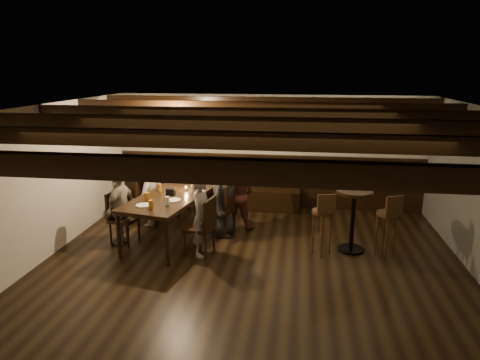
% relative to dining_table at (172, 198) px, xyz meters
% --- Properties ---
extents(room, '(7.00, 7.00, 7.00)m').
position_rel_dining_table_xyz_m(room, '(1.20, 0.85, 0.33)').
color(room, black).
rests_on(room, ground).
extents(dining_table, '(1.36, 2.31, 0.81)m').
position_rel_dining_table_xyz_m(dining_table, '(0.00, 0.00, 0.00)').
color(dining_table, black).
rests_on(dining_table, floor).
extents(chair_left_near, '(0.48, 0.48, 0.90)m').
position_rel_dining_table_xyz_m(chair_left_near, '(-0.62, 0.57, -0.47)').
color(chair_left_near, black).
rests_on(chair_left_near, floor).
extents(chair_left_far, '(0.49, 0.49, 0.91)m').
position_rel_dining_table_xyz_m(chair_left_far, '(-0.79, -0.31, -0.47)').
color(chair_left_far, black).
rests_on(chair_left_far, floor).
extents(chair_right_near, '(0.51, 0.51, 0.95)m').
position_rel_dining_table_xyz_m(chair_right_near, '(0.79, 0.31, -0.46)').
color(chair_right_near, black).
rests_on(chair_right_near, floor).
extents(chair_right_far, '(0.51, 0.51, 0.96)m').
position_rel_dining_table_xyz_m(chair_right_far, '(0.63, -0.57, -0.46)').
color(chair_right_far, black).
rests_on(chair_right_far, floor).
extents(person_bench_left, '(0.64, 0.48, 1.18)m').
position_rel_dining_table_xyz_m(person_bench_left, '(-0.72, 1.05, -0.16)').
color(person_bench_left, '#242526').
rests_on(person_bench_left, floor).
extents(person_bench_centre, '(0.50, 0.38, 1.25)m').
position_rel_dining_table_xyz_m(person_bench_centre, '(0.19, 1.03, -0.12)').
color(person_bench_centre, gray).
rests_on(person_bench_centre, floor).
extents(person_bench_right, '(0.72, 0.61, 1.32)m').
position_rel_dining_table_xyz_m(person_bench_right, '(1.05, 0.72, -0.09)').
color(person_bench_right, '#57271D').
rests_on(person_bench_right, floor).
extents(person_left_near, '(0.63, 0.92, 1.31)m').
position_rel_dining_table_xyz_m(person_left_near, '(-0.65, 0.58, -0.09)').
color(person_left_near, gray).
rests_on(person_left_near, floor).
extents(person_left_far, '(0.44, 0.79, 1.27)m').
position_rel_dining_table_xyz_m(person_left_far, '(-0.82, -0.31, -0.11)').
color(person_left_far, '#9E957F').
rests_on(person_left_far, floor).
extents(person_right_near, '(0.56, 0.75, 1.40)m').
position_rel_dining_table_xyz_m(person_right_near, '(0.82, 0.31, -0.05)').
color(person_right_near, black).
rests_on(person_right_near, floor).
extents(person_right_far, '(0.40, 0.53, 1.32)m').
position_rel_dining_table_xyz_m(person_right_far, '(0.65, -0.58, -0.09)').
color(person_right_far, gray).
rests_on(person_right_far, floor).
extents(pint_a, '(0.07, 0.07, 0.14)m').
position_rel_dining_table_xyz_m(pint_a, '(-0.15, 0.74, 0.14)').
color(pint_a, '#BF7219').
rests_on(pint_a, dining_table).
extents(pint_b, '(0.07, 0.07, 0.14)m').
position_rel_dining_table_xyz_m(pint_b, '(0.36, 0.59, 0.14)').
color(pint_b, '#BF7219').
rests_on(pint_b, dining_table).
extents(pint_c, '(0.07, 0.07, 0.14)m').
position_rel_dining_table_xyz_m(pint_c, '(-0.28, 0.15, 0.14)').
color(pint_c, '#BF7219').
rests_on(pint_c, dining_table).
extents(pint_d, '(0.07, 0.07, 0.14)m').
position_rel_dining_table_xyz_m(pint_d, '(0.33, 0.14, 0.14)').
color(pint_d, silver).
rests_on(pint_d, dining_table).
extents(pint_e, '(0.07, 0.07, 0.14)m').
position_rel_dining_table_xyz_m(pint_e, '(-0.30, -0.40, 0.14)').
color(pint_e, '#BF7219').
rests_on(pint_e, dining_table).
extents(pint_f, '(0.07, 0.07, 0.14)m').
position_rel_dining_table_xyz_m(pint_f, '(0.10, -0.58, 0.14)').
color(pint_f, silver).
rests_on(pint_f, dining_table).
extents(pint_g, '(0.07, 0.07, 0.14)m').
position_rel_dining_table_xyz_m(pint_g, '(-0.10, -0.80, 0.14)').
color(pint_g, '#BF7219').
rests_on(pint_g, dining_table).
extents(plate_near, '(0.24, 0.24, 0.01)m').
position_rel_dining_table_xyz_m(plate_near, '(-0.28, -0.66, 0.07)').
color(plate_near, white).
rests_on(plate_near, dining_table).
extents(plate_far, '(0.24, 0.24, 0.01)m').
position_rel_dining_table_xyz_m(plate_far, '(0.12, -0.33, 0.07)').
color(plate_far, white).
rests_on(plate_far, dining_table).
extents(condiment_caddy, '(0.15, 0.10, 0.12)m').
position_rel_dining_table_xyz_m(condiment_caddy, '(-0.01, -0.05, 0.13)').
color(condiment_caddy, black).
rests_on(condiment_caddy, dining_table).
extents(candle, '(0.05, 0.05, 0.05)m').
position_rel_dining_table_xyz_m(candle, '(0.17, 0.27, 0.09)').
color(candle, beige).
rests_on(candle, dining_table).
extents(high_top_table, '(0.58, 0.58, 1.04)m').
position_rel_dining_table_xyz_m(high_top_table, '(3.05, -0.08, -0.07)').
color(high_top_table, black).
rests_on(high_top_table, floor).
extents(bar_stool_left, '(0.36, 0.37, 1.05)m').
position_rel_dining_table_xyz_m(bar_stool_left, '(2.55, -0.28, -0.36)').
color(bar_stool_left, '#352010').
rests_on(bar_stool_left, floor).
extents(bar_stool_right, '(0.37, 0.38, 1.05)m').
position_rel_dining_table_xyz_m(bar_stool_right, '(3.55, -0.23, -0.36)').
color(bar_stool_right, '#352010').
rests_on(bar_stool_right, floor).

